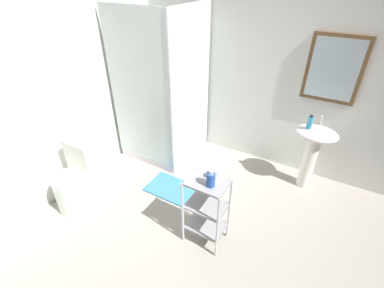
# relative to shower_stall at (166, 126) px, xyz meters

# --- Properties ---
(ground_plane) EXTENTS (4.20, 4.20, 0.02)m
(ground_plane) POSITION_rel_shower_stall_xyz_m (1.20, -1.23, -0.47)
(ground_plane) COLOR #A49D93
(wall_back) EXTENTS (4.20, 0.14, 2.50)m
(wall_back) POSITION_rel_shower_stall_xyz_m (1.21, 0.62, 0.79)
(wall_back) COLOR white
(wall_back) RESTS_ON ground_plane
(wall_left) EXTENTS (0.10, 4.20, 2.50)m
(wall_left) POSITION_rel_shower_stall_xyz_m (-0.65, -1.23, 0.79)
(wall_left) COLOR white
(wall_left) RESTS_ON ground_plane
(shower_stall) EXTENTS (0.92, 0.92, 2.00)m
(shower_stall) POSITION_rel_shower_stall_xyz_m (0.00, 0.00, 0.00)
(shower_stall) COLOR white
(shower_stall) RESTS_ON ground_plane
(pedestal_sink) EXTENTS (0.46, 0.37, 0.81)m
(pedestal_sink) POSITION_rel_shower_stall_xyz_m (1.86, 0.29, 0.12)
(pedestal_sink) COLOR white
(pedestal_sink) RESTS_ON ground_plane
(sink_faucet) EXTENTS (0.03, 0.03, 0.10)m
(sink_faucet) POSITION_rel_shower_stall_xyz_m (1.86, 0.41, 0.40)
(sink_faucet) COLOR silver
(sink_faucet) RESTS_ON pedestal_sink
(toilet) EXTENTS (0.37, 0.49, 0.76)m
(toilet) POSITION_rel_shower_stall_xyz_m (-0.28, -1.35, -0.15)
(toilet) COLOR white
(toilet) RESTS_ON ground_plane
(storage_cart) EXTENTS (0.38, 0.28, 0.74)m
(storage_cart) POSITION_rel_shower_stall_xyz_m (1.18, -1.04, -0.03)
(storage_cart) COLOR silver
(storage_cart) RESTS_ON ground_plane
(hand_soap_bottle) EXTENTS (0.06, 0.06, 0.15)m
(hand_soap_bottle) POSITION_rel_shower_stall_xyz_m (1.77, 0.26, 0.42)
(hand_soap_bottle) COLOR #389ED1
(hand_soap_bottle) RESTS_ON pedestal_sink
(shampoo_bottle_blue) EXTENTS (0.08, 0.08, 0.17)m
(shampoo_bottle_blue) POSITION_rel_shower_stall_xyz_m (1.23, -1.07, 0.35)
(shampoo_bottle_blue) COLOR #2757B3
(shampoo_bottle_blue) RESTS_ON storage_cart
(rinse_cup) EXTENTS (0.08, 0.08, 0.10)m
(rinse_cup) POSITION_rel_shower_stall_xyz_m (1.22, -0.98, 0.32)
(rinse_cup) COLOR silver
(rinse_cup) RESTS_ON storage_cart
(bath_mat) EXTENTS (0.60, 0.40, 0.02)m
(bath_mat) POSITION_rel_shower_stall_xyz_m (0.49, -0.61, -0.45)
(bath_mat) COLOR teal
(bath_mat) RESTS_ON ground_plane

